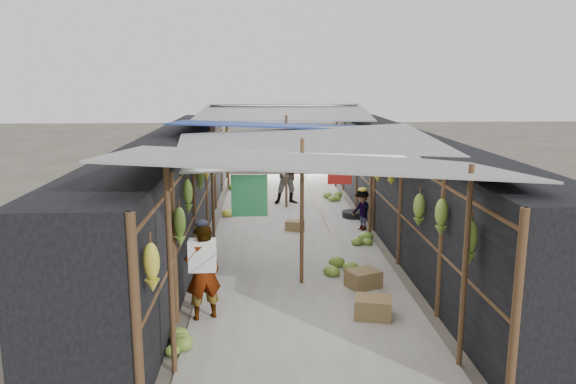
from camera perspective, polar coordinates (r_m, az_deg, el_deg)
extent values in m
plane|color=#6B6356|center=(7.44, 3.11, -17.50)|extent=(80.00, 80.00, 0.00)
cube|color=#9E998E|center=(13.47, 0.31, -3.96)|extent=(3.60, 16.00, 0.02)
cube|color=black|center=(13.35, -11.34, 0.69)|extent=(1.40, 15.00, 2.30)
cube|color=black|center=(13.63, 11.73, 0.90)|extent=(1.40, 15.00, 2.30)
cube|color=olive|center=(8.82, 8.64, -11.58)|extent=(0.64, 0.55, 0.33)
cube|color=olive|center=(9.99, 7.66, -8.76)|extent=(0.66, 0.61, 0.32)
cube|color=olive|center=(13.47, 0.69, -3.45)|extent=(0.49, 0.44, 0.25)
cylinder|color=black|center=(14.81, 6.64, -2.30)|extent=(0.59, 0.59, 0.18)
imported|color=white|center=(8.58, -8.65, -8.08)|extent=(0.64, 0.54, 1.49)
imported|color=navy|center=(16.17, 0.14, 1.95)|extent=(0.95, 0.77, 1.83)
imported|color=#4C4842|center=(13.52, 7.54, -1.87)|extent=(0.65, 0.74, 1.00)
cylinder|color=brown|center=(6.95, -11.84, -8.10)|extent=(0.07, 0.07, 2.60)
cylinder|color=brown|center=(7.31, 17.54, -7.43)|extent=(0.07, 0.07, 2.60)
cylinder|color=brown|center=(9.77, 1.41, -2.13)|extent=(0.07, 0.07, 2.60)
cylinder|color=brown|center=(12.73, -7.68, 0.98)|extent=(0.07, 0.07, 2.60)
cylinder|color=brown|center=(12.92, 8.43, 1.12)|extent=(0.07, 0.07, 2.60)
cylinder|color=brown|center=(15.65, -0.17, 3.05)|extent=(0.07, 0.07, 2.60)
cylinder|color=brown|center=(18.64, -6.14, 4.35)|extent=(0.07, 0.07, 2.60)
cylinder|color=brown|center=(18.78, 4.92, 4.42)|extent=(0.07, 0.07, 2.60)
cube|color=gray|center=(7.58, 2.55, 3.13)|extent=(5.21, 3.19, 0.52)
cube|color=gray|center=(10.78, 2.04, 4.82)|extent=(5.23, 3.73, 0.50)
cube|color=navy|center=(14.03, -0.31, 6.79)|extent=(5.40, 3.60, 0.41)
cube|color=gray|center=(17.31, -0.45, 8.02)|extent=(5.37, 3.66, 0.27)
cube|color=gray|center=(19.71, -0.44, 8.74)|extent=(5.00, 1.99, 0.24)
cylinder|color=brown|center=(13.12, -8.46, 4.59)|extent=(0.06, 15.00, 0.06)
cylinder|color=brown|center=(13.34, 8.96, 4.68)|extent=(0.06, 15.00, 0.06)
cylinder|color=gray|center=(13.08, 0.32, 4.69)|extent=(0.02, 15.00, 0.02)
cube|color=red|center=(11.60, 5.29, 2.26)|extent=(0.50, 0.03, 0.60)
cube|color=white|center=(15.46, 1.51, 4.71)|extent=(0.60, 0.03, 0.55)
cube|color=#25703D|center=(9.26, -3.95, -0.38)|extent=(0.60, 0.03, 0.70)
cube|color=navy|center=(17.37, -1.55, 5.38)|extent=(0.65, 0.03, 0.60)
cube|color=#1948A4|center=(13.53, -0.82, 3.63)|extent=(0.70, 0.03, 0.60)
ellipsoid|color=gold|center=(6.22, -13.68, -7.45)|extent=(0.18, 0.15, 0.56)
ellipsoid|color=olive|center=(8.24, -10.93, -3.51)|extent=(0.18, 0.15, 0.60)
ellipsoid|color=olive|center=(9.15, -10.12, -0.44)|extent=(0.15, 0.13, 0.57)
ellipsoid|color=olive|center=(10.89, -8.95, 1.40)|extent=(0.17, 0.14, 0.47)
ellipsoid|color=gold|center=(12.18, -8.30, 2.36)|extent=(0.16, 0.13, 0.50)
ellipsoid|color=olive|center=(13.91, -7.61, 2.84)|extent=(0.14, 0.12, 0.58)
ellipsoid|color=gold|center=(15.42, -7.15, 3.88)|extent=(0.15, 0.12, 0.45)
ellipsoid|color=olive|center=(17.04, -6.74, 4.54)|extent=(0.20, 0.17, 0.47)
ellipsoid|color=gold|center=(18.43, -6.44, 5.10)|extent=(0.16, 0.14, 0.42)
ellipsoid|color=gold|center=(19.58, -6.24, 5.86)|extent=(0.15, 0.13, 0.47)
ellipsoid|color=olive|center=(7.31, 18.07, -4.90)|extent=(0.16, 0.14, 0.56)
ellipsoid|color=olive|center=(8.35, 15.31, -2.47)|extent=(0.19, 0.16, 0.55)
ellipsoid|color=olive|center=(9.43, 13.19, -1.79)|extent=(0.20, 0.17, 0.56)
ellipsoid|color=gold|center=(11.31, 10.46, 1.70)|extent=(0.17, 0.15, 0.39)
ellipsoid|color=gold|center=(12.54, 9.15, 2.30)|extent=(0.19, 0.16, 0.58)
ellipsoid|color=olive|center=(13.91, 7.96, 3.18)|extent=(0.16, 0.14, 0.55)
ellipsoid|color=olive|center=(15.73, 6.72, 4.37)|extent=(0.17, 0.14, 0.42)
ellipsoid|color=olive|center=(17.24, 5.88, 4.59)|extent=(0.14, 0.12, 0.56)
ellipsoid|color=olive|center=(18.31, 5.38, 5.20)|extent=(0.17, 0.14, 0.39)
ellipsoid|color=olive|center=(19.75, 4.78, 5.62)|extent=(0.19, 0.16, 0.41)
ellipsoid|color=olive|center=(8.03, -9.97, -14.18)|extent=(0.59, 0.50, 0.30)
ellipsoid|color=olive|center=(16.97, 4.33, -0.17)|extent=(0.71, 0.60, 0.35)
ellipsoid|color=olive|center=(10.65, 5.42, -7.35)|extent=(0.68, 0.58, 0.34)
ellipsoid|color=olive|center=(18.29, -4.89, 0.56)|extent=(0.58, 0.49, 0.29)
ellipsoid|color=gold|center=(15.09, -6.05, -1.71)|extent=(0.68, 0.57, 0.34)
ellipsoid|color=olive|center=(12.62, 7.26, -4.64)|extent=(0.46, 0.39, 0.23)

